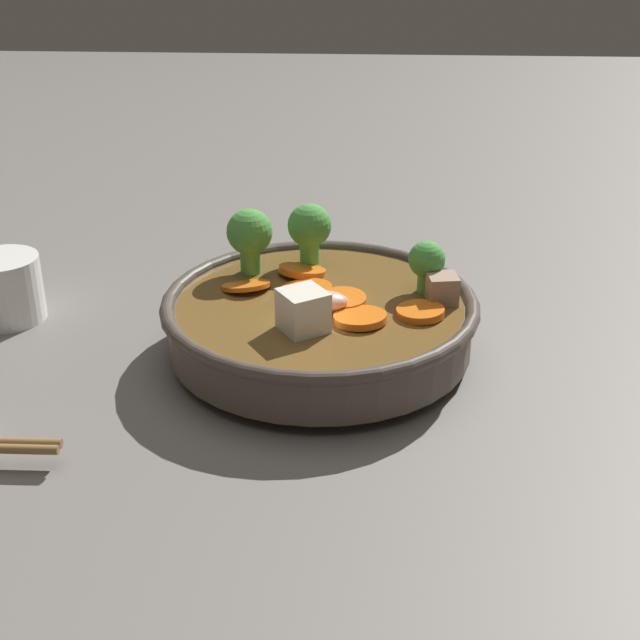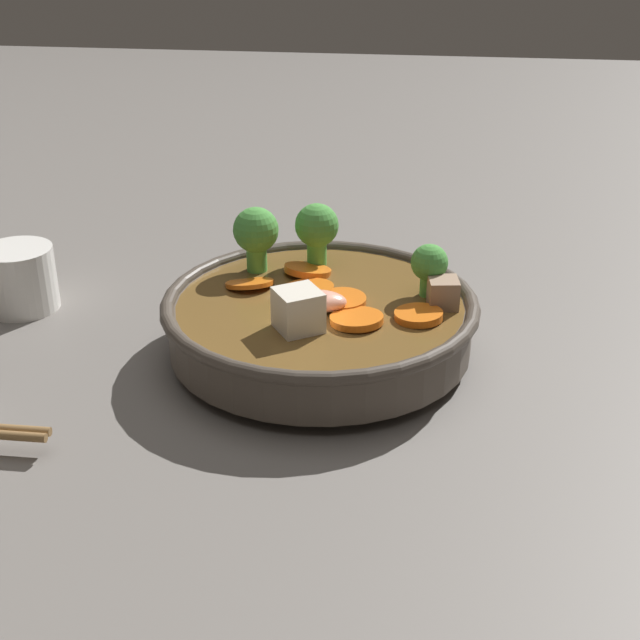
% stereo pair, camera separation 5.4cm
% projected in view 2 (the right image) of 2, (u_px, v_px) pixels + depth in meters
% --- Properties ---
extents(ground_plane, '(3.00, 3.00, 0.00)m').
position_uv_depth(ground_plane, '(320.00, 355.00, 0.78)').
color(ground_plane, slate).
extents(stirfry_bowl, '(0.27, 0.27, 0.11)m').
position_uv_depth(stirfry_bowl, '(320.00, 316.00, 0.76)').
color(stirfry_bowl, '#51473D').
rests_on(stirfry_bowl, ground_plane).
extents(tea_cup, '(0.07, 0.07, 0.06)m').
position_uv_depth(tea_cup, '(20.00, 278.00, 0.85)').
color(tea_cup, white).
rests_on(tea_cup, ground_plane).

